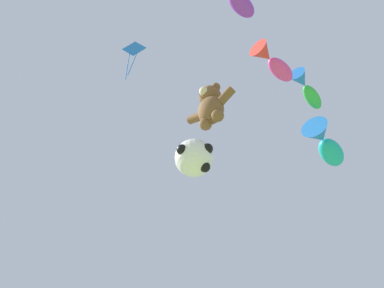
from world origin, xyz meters
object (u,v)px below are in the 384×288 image
Objects in this scene: fish_kite_magenta at (272,62)px; diamond_kite at (133,53)px; fish_kite_emerald at (307,89)px; teddy_bear_kite at (210,106)px; soccer_ball_kite at (194,158)px; fish_kite_teal at (325,143)px.

diamond_kite is at bearing -150.82° from fish_kite_magenta.
fish_kite_emerald is at bearing 84.37° from fish_kite_magenta.
fish_kite_emerald is at bearing 49.90° from teddy_bear_kite.
soccer_ball_kite is 5.56m from fish_kite_teal.
teddy_bear_kite is 1.86m from soccer_ball_kite.
teddy_bear_kite is at bearing -4.71° from soccer_ball_kite.
fish_kite_teal is at bearing 107.93° from fish_kite_emerald.
fish_kite_magenta is at bearing 29.18° from diamond_kite.
soccer_ball_kite is 0.44× the size of diamond_kite.
fish_kite_magenta is at bearing -83.29° from fish_kite_teal.
fish_kite_teal is (2.19, 4.32, 2.73)m from soccer_ball_kite.
teddy_bear_kite is at bearing -108.79° from fish_kite_teal.
fish_kite_emerald is 2.08m from fish_kite_teal.
diamond_kite is (-2.19, -1.60, 3.85)m from teddy_bear_kite.
fish_kite_teal is (1.49, 4.37, 1.01)m from teddy_bear_kite.
soccer_ball_kite is at bearing -116.85° from fish_kite_teal.
teddy_bear_kite is 0.68× the size of diamond_kite.
soccer_ball_kite is at bearing -166.28° from fish_kite_magenta.
soccer_ball_kite is 4.00m from fish_kite_magenta.
diamond_kite reaches higher than fish_kite_magenta.
teddy_bear_kite is at bearing 36.14° from diamond_kite.
soccer_ball_kite is at bearing 47.97° from diamond_kite.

